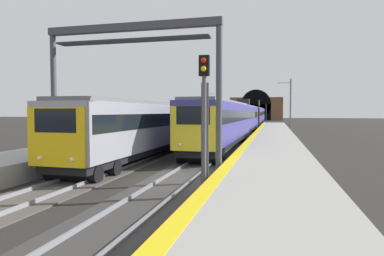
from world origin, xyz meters
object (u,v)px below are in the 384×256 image
object	(u,v)px
catenary_mast_near	(290,105)
catenary_mast_far	(205,108)
railway_signal_near	(204,116)
overhead_signal_gantry	(131,63)
train_adjacent_platform	(207,119)
railway_signal_far	(266,111)
railway_signal_mid	(259,112)
train_main_approaching	(248,117)

from	to	relation	value
catenary_mast_near	catenary_mast_far	world-z (taller)	catenary_mast_near
railway_signal_near	overhead_signal_gantry	bearing A→B (deg)	-123.01
overhead_signal_gantry	catenary_mast_near	world-z (taller)	catenary_mast_near
train_adjacent_platform	overhead_signal_gantry	xyz separation A→B (m)	(-29.24, -2.23, 3.29)
overhead_signal_gantry	catenary_mast_far	size ratio (longest dim) A/B	1.10
train_adjacent_platform	railway_signal_far	world-z (taller)	railway_signal_far
railway_signal_mid	overhead_signal_gantry	world-z (taller)	overhead_signal_gantry
train_main_approaching	railway_signal_far	bearing A→B (deg)	178.87
railway_signal_far	railway_signal_mid	bearing A→B (deg)	0.00
railway_signal_near	catenary_mast_near	world-z (taller)	catenary_mast_near
train_main_approaching	railway_signal_mid	distance (m)	2.53
train_adjacent_platform	railway_signal_mid	bearing A→B (deg)	154.78
railway_signal_near	train_main_approaching	bearing A→B (deg)	-177.74
train_main_approaching	train_adjacent_platform	bearing A→B (deg)	-16.31
railway_signal_near	railway_signal_mid	world-z (taller)	railway_signal_near
railway_signal_near	railway_signal_far	distance (m)	94.33
catenary_mast_far	railway_signal_far	bearing A→B (deg)	-22.73
railway_signal_near	railway_signal_mid	bearing A→B (deg)	-180.00
railway_signal_far	catenary_mast_far	xyz separation A→B (m)	(-30.84, 12.92, 0.75)
train_main_approaching	catenary_mast_near	size ratio (longest dim) A/B	9.70
catenary_mast_near	train_main_approaching	bearing A→B (deg)	54.03
train_adjacent_platform	railway_signal_mid	xyz separation A→B (m)	(12.68, -6.27, 0.88)
train_main_approaching	railway_signal_mid	world-z (taller)	railway_signal_mid
catenary_mast_near	overhead_signal_gantry	bearing A→B (deg)	167.05
overhead_signal_gantry	train_main_approaching	bearing A→B (deg)	-2.93
train_adjacent_platform	catenary_mast_near	size ratio (longest dim) A/B	7.72
railway_signal_near	catenary_mast_far	xyz separation A→B (m)	(63.48, 12.92, 0.94)
catenary_mast_near	catenary_mast_far	distance (m)	28.43
railway_signal_near	catenary_mast_far	world-z (taller)	catenary_mast_far
railway_signal_far	catenary_mast_near	bearing A→B (deg)	5.21
railway_signal_far	train_adjacent_platform	bearing A→B (deg)	-5.74
catenary_mast_far	railway_signal_near	bearing A→B (deg)	-168.49
catenary_mast_far	train_adjacent_platform	bearing A→B (deg)	-168.12
railway_signal_near	catenary_mast_near	distance (m)	41.58
train_adjacent_platform	catenary_mast_far	bearing A→B (deg)	-167.01
train_adjacent_platform	railway_signal_near	xyz separation A→B (m)	(-31.87, -6.27, 0.86)
railway_signal_near	railway_signal_mid	distance (m)	44.55
train_main_approaching	train_adjacent_platform	distance (m)	14.93
railway_signal_far	catenary_mast_far	bearing A→B (deg)	-22.73
railway_signal_mid	catenary_mast_far	xyz separation A→B (m)	(18.94, 12.92, 0.91)
railway_signal_mid	overhead_signal_gantry	distance (m)	42.18
train_adjacent_platform	catenary_mast_far	world-z (taller)	catenary_mast_far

